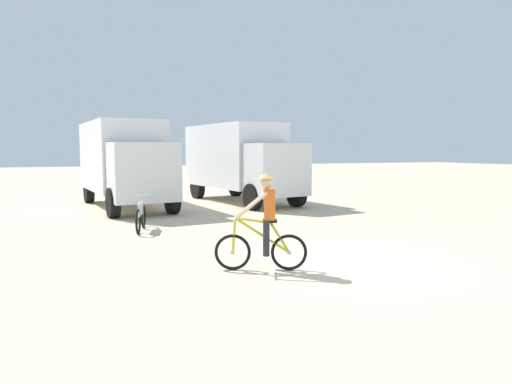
% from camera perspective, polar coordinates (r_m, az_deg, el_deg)
% --- Properties ---
extents(ground_plane, '(120.00, 120.00, 0.00)m').
position_cam_1_polar(ground_plane, '(9.33, 12.51, -8.70)').
color(ground_plane, beige).
extents(box_truck_white_box, '(3.11, 6.97, 3.35)m').
position_cam_1_polar(box_truck_white_box, '(18.49, -16.25, 3.94)').
color(box_truck_white_box, white).
rests_on(box_truck_white_box, ground).
extents(box_truck_avon_van, '(3.39, 7.03, 3.35)m').
position_cam_1_polar(box_truck_avon_van, '(19.67, -2.00, 4.21)').
color(box_truck_avon_van, white).
rests_on(box_truck_avon_van, ground).
extents(cyclist_orange_shirt, '(1.62, 0.79, 1.82)m').
position_cam_1_polar(cyclist_orange_shirt, '(8.40, 1.02, -4.23)').
color(cyclist_orange_shirt, black).
rests_on(cyclist_orange_shirt, ground).
extents(bicycle_spare, '(0.64, 1.68, 0.97)m').
position_cam_1_polar(bicycle_spare, '(12.97, -14.30, -3.03)').
color(bicycle_spare, black).
rests_on(bicycle_spare, ground).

